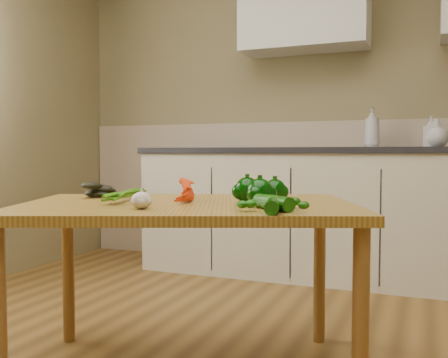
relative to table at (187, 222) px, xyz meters
name	(u,v)px	position (x,y,z in m)	size (l,w,h in m)	color
room	(180,32)	(0.11, -0.27, 0.65)	(4.04, 5.04, 2.64)	brown
counter_run	(343,212)	(0.32, 1.74, -0.14)	(2.84, 0.64, 1.14)	beige
table	(187,222)	(0.00, 0.00, 0.00)	(1.46, 1.22, 0.67)	#AB7F31
soap_bottle_a	(372,127)	(0.49, 1.88, 0.44)	(0.11, 0.11, 0.28)	silver
soap_bottle_b	(431,132)	(0.87, 1.81, 0.40)	(0.09, 0.09, 0.20)	silver
soap_bottle_c	(437,133)	(0.90, 1.80, 0.39)	(0.14, 0.14, 0.18)	silver
carrot_bunch	(166,193)	(-0.10, 0.03, 0.11)	(0.23, 0.18, 0.06)	red
leafy_greens	(103,187)	(-0.44, 0.07, 0.12)	(0.18, 0.16, 0.09)	black
garlic_bulb	(141,200)	(-0.05, -0.25, 0.10)	(0.07, 0.07, 0.06)	beige
pepper_a	(247,190)	(0.21, 0.09, 0.12)	(0.10, 0.10, 0.10)	#022F02
pepper_b	(275,191)	(0.30, 0.16, 0.12)	(0.09, 0.09, 0.09)	#022F02
pepper_c	(260,192)	(0.29, 0.00, 0.12)	(0.10, 0.10, 0.10)	#022F02
tomato_a	(245,192)	(0.14, 0.25, 0.10)	(0.06, 0.06, 0.06)	#980207
tomato_b	(254,191)	(0.17, 0.29, 0.10)	(0.07, 0.07, 0.06)	#D75305
tomato_c	(275,191)	(0.26, 0.29, 0.11)	(0.07, 0.07, 0.06)	#D75305
zucchini_a	(273,203)	(0.37, -0.11, 0.10)	(0.05, 0.05, 0.18)	#0E4607
zucchini_b	(273,205)	(0.39, -0.16, 0.10)	(0.05, 0.05, 0.20)	#0E4607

